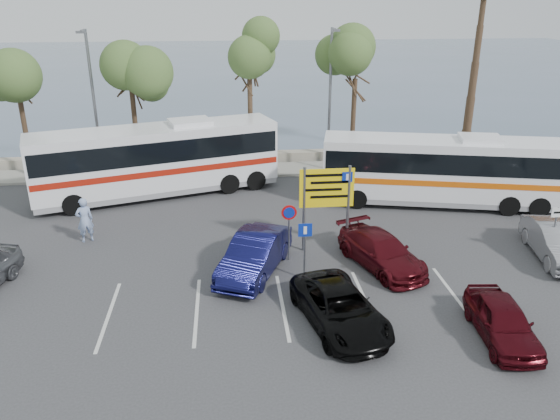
{
  "coord_description": "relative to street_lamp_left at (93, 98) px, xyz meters",
  "views": [
    {
      "loc": [
        -2.87,
        -16.93,
        9.99
      ],
      "look_at": [
        -0.89,
        3.0,
        1.91
      ],
      "focal_mm": 35.0,
      "sensor_mm": 36.0,
      "label": 1
    }
  ],
  "objects": [
    {
      "name": "sign_no_stop",
      "position": [
        9.4,
        -11.13,
        -3.02
      ],
      "size": [
        0.6,
        0.08,
        2.35
      ],
      "color": "slate",
      "rests_on": "ground"
    },
    {
      "name": "tree_left",
      "position": [
        2.0,
        0.48,
        1.41
      ],
      "size": [
        3.2,
        3.2,
        7.2
      ],
      "color": "#382619",
      "rests_on": "kerb_strip"
    },
    {
      "name": "direction_sign",
      "position": [
        11.0,
        -10.32,
        -2.17
      ],
      "size": [
        2.2,
        0.12,
        3.6
      ],
      "color": "slate",
      "rests_on": "ground"
    },
    {
      "name": "pedestrian_near",
      "position": [
        1.0,
        -8.52,
        -3.62
      ],
      "size": [
        0.85,
        0.74,
        1.96
      ],
      "primitive_type": "imported",
      "rotation": [
        0.0,
        0.0,
        3.61
      ],
      "color": "#93A9D5",
      "rests_on": "ground"
    },
    {
      "name": "sign_parking",
      "position": [
        9.8,
        -12.73,
        -3.13
      ],
      "size": [
        0.5,
        0.07,
        2.25
      ],
      "color": "slate",
      "rests_on": "ground"
    },
    {
      "name": "ground",
      "position": [
        10.0,
        -13.52,
        -4.6
      ],
      "size": [
        120.0,
        120.0,
        0.0
      ],
      "primitive_type": "plane",
      "color": "#37373A",
      "rests_on": "ground"
    },
    {
      "name": "street_lamp_left",
      "position": [
        0.0,
        0.0,
        0.0
      ],
      "size": [
        0.45,
        1.15,
        8.01
      ],
      "color": "slate",
      "rests_on": "kerb_strip"
    },
    {
      "name": "lane_markings",
      "position": [
        8.86,
        -14.52,
        -4.6
      ],
      "size": [
        12.02,
        4.2,
        0.01
      ],
      "primitive_type": null,
      "color": "silver",
      "rests_on": "ground"
    },
    {
      "name": "tree_right",
      "position": [
        14.5,
        0.48,
        1.57
      ],
      "size": [
        3.2,
        3.2,
        7.4
      ],
      "color": "#382619",
      "rests_on": "kerb_strip"
    },
    {
      "name": "sea",
      "position": [
        10.0,
        46.48,
        -4.59
      ],
      "size": [
        140.0,
        140.0,
        0.0
      ],
      "primitive_type": "plane",
      "color": "#465F71",
      "rests_on": "ground"
    },
    {
      "name": "street_lamp_right",
      "position": [
        13.0,
        0.0,
        0.0
      ],
      "size": [
        0.45,
        1.15,
        8.01
      ],
      "color": "slate",
      "rests_on": "kerb_strip"
    },
    {
      "name": "tree_far_left",
      "position": [
        -4.0,
        0.48,
        1.73
      ],
      "size": [
        3.2,
        3.2,
        7.6
      ],
      "color": "#382619",
      "rests_on": "kerb_strip"
    },
    {
      "name": "car_silver_b",
      "position": [
        20.0,
        -12.02,
        -3.89
      ],
      "size": [
        2.23,
        4.49,
        1.42
      ],
      "primitive_type": "imported",
      "rotation": [
        0.0,
        0.0,
        -0.18
      ],
      "color": "gray",
      "rests_on": "ground"
    },
    {
      "name": "sign_taxi",
      "position": [
        19.8,
        -12.03,
        -3.18
      ],
      "size": [
        0.5,
        0.07,
        2.2
      ],
      "color": "slate",
      "rests_on": "ground"
    },
    {
      "name": "car_maroon",
      "position": [
        12.9,
        -12.02,
        -3.96
      ],
      "size": [
        3.18,
        4.75,
        1.28
      ],
      "primitive_type": "imported",
      "rotation": [
        0.0,
        0.0,
        0.35
      ],
      "color": "#4F0D14",
      "rests_on": "ground"
    },
    {
      "name": "coach_bus_left",
      "position": [
        3.5,
        -3.02,
        -2.82
      ],
      "size": [
        12.55,
        6.15,
        3.84
      ],
      "color": "white",
      "rests_on": "ground"
    },
    {
      "name": "seawall",
      "position": [
        10.0,
        2.48,
        -4.3
      ],
      "size": [
        48.0,
        0.8,
        0.6
      ],
      "primitive_type": "cube",
      "color": "gray",
      "rests_on": "ground"
    },
    {
      "name": "car_red",
      "position": [
        15.3,
        -17.02,
        -3.97
      ],
      "size": [
        1.78,
        3.78,
        1.25
      ],
      "primitive_type": "imported",
      "rotation": [
        0.0,
        0.0,
        -0.09
      ],
      "color": "#440911",
      "rests_on": "ground"
    },
    {
      "name": "car_blue",
      "position": [
        8.0,
        -12.02,
        -3.84
      ],
      "size": [
        3.28,
        4.84,
        1.51
      ],
      "primitive_type": "imported",
      "rotation": [
        0.0,
        0.0,
        -0.41
      ],
      "color": "#0D0E3E",
      "rests_on": "ground"
    },
    {
      "name": "tree_mid",
      "position": [
        8.5,
        0.48,
        2.06
      ],
      "size": [
        3.2,
        3.2,
        8.0
      ],
      "color": "#382619",
      "rests_on": "kerb_strip"
    },
    {
      "name": "coach_bus_right",
      "position": [
        17.5,
        -5.75,
        -2.95
      ],
      "size": [
        11.64,
        4.91,
        3.55
      ],
      "color": "white",
      "rests_on": "ground"
    },
    {
      "name": "suv_black",
      "position": [
        10.5,
        -15.82,
        -3.98
      ],
      "size": [
        3.0,
        4.83,
        1.25
      ],
      "primitive_type": "imported",
      "rotation": [
        0.0,
        0.0,
        0.22
      ],
      "color": "black",
      "rests_on": "ground"
    },
    {
      "name": "kerb_strip",
      "position": [
        10.0,
        0.48,
        -4.52
      ],
      "size": [
        44.0,
        2.4,
        0.15
      ],
      "primitive_type": "cube",
      "color": "gray",
      "rests_on": "ground"
    }
  ]
}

